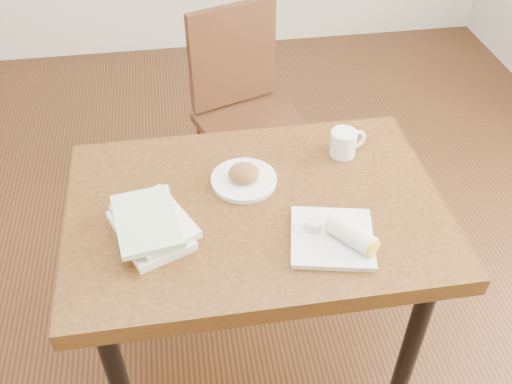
{
  "coord_description": "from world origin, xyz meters",
  "views": [
    {
      "loc": [
        -0.2,
        -1.24,
        1.92
      ],
      "look_at": [
        0.0,
        0.0,
        0.8
      ],
      "focal_mm": 40.0,
      "sensor_mm": 36.0,
      "label": 1
    }
  ],
  "objects": [
    {
      "name": "coffee_mug",
      "position": [
        0.33,
        0.2,
        0.8
      ],
      "size": [
        0.13,
        0.09,
        0.09
      ],
      "color": "white",
      "rests_on": "table"
    },
    {
      "name": "table",
      "position": [
        0.0,
        0.0,
        0.66
      ],
      "size": [
        1.13,
        0.77,
        0.75
      ],
      "color": "brown",
      "rests_on": "ground"
    },
    {
      "name": "chair_far",
      "position": [
        0.09,
        0.86,
        0.55
      ],
      "size": [
        0.54,
        0.54,
        0.95
      ],
      "color": "#3F2212",
      "rests_on": "ground"
    },
    {
      "name": "book_stack",
      "position": [
        -0.31,
        -0.07,
        0.78
      ],
      "size": [
        0.27,
        0.31,
        0.07
      ],
      "color": "white",
      "rests_on": "table"
    },
    {
      "name": "plate_scone",
      "position": [
        -0.02,
        0.11,
        0.77
      ],
      "size": [
        0.21,
        0.21,
        0.07
      ],
      "color": "white",
      "rests_on": "table"
    },
    {
      "name": "plate_burrito",
      "position": [
        0.2,
        -0.19,
        0.77
      ],
      "size": [
        0.27,
        0.27,
        0.08
      ],
      "color": "white",
      "rests_on": "table"
    },
    {
      "name": "ground",
      "position": [
        0.0,
        0.0,
        -0.01
      ],
      "size": [
        4.0,
        5.0,
        0.01
      ],
      "primitive_type": "cube",
      "color": "#472814",
      "rests_on": "ground"
    }
  ]
}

